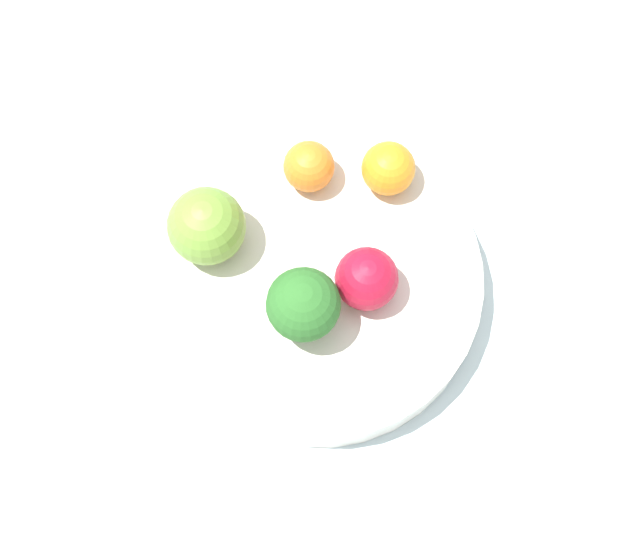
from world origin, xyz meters
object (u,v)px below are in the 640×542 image
bowl (320,284)px  apple_red (206,228)px  broccoli (301,304)px  orange_back (309,167)px  orange_front (388,168)px  napkin (624,419)px  apple_green (367,277)px

bowl → apple_red: bearing=-88.9°
broccoli → orange_back: broccoli is taller
orange_front → orange_back: (0.02, -0.06, -0.00)m
apple_red → broccoli: bearing=67.7°
bowl → napkin: (0.03, 0.27, -0.02)m
orange_back → napkin: orange_back is taller
apple_red → napkin: 0.37m
apple_green → orange_front: size_ratio=1.13×
bowl → napkin: bearing=84.3°
apple_red → napkin: size_ratio=0.38×
broccoli → napkin: size_ratio=0.41×
bowl → orange_front: bearing=165.0°
broccoli → orange_front: size_ratio=1.51×
orange_front → apple_red: bearing=-50.3°
broccoli → apple_green: 0.06m
apple_red → orange_front: 0.16m
apple_red → orange_back: 0.10m
apple_red → apple_green: size_ratio=1.24×
broccoli → apple_red: bearing=-112.3°
apple_green → bowl: bearing=-87.2°
apple_green → orange_back: (-0.08, -0.08, -0.00)m
bowl → orange_front: (-0.10, 0.03, 0.04)m
apple_green → orange_front: (-0.10, -0.01, -0.00)m
bowl → apple_red: size_ratio=4.25×
orange_front → orange_back: orange_front is taller
broccoli → apple_red: 0.10m
bowl → napkin: bowl is taller
apple_green → orange_front: bearing=-172.9°
orange_front → napkin: bearing=62.6°
broccoli → orange_back: 0.13m
orange_front → broccoli: bearing=-11.6°
apple_red → napkin: bearing=86.1°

